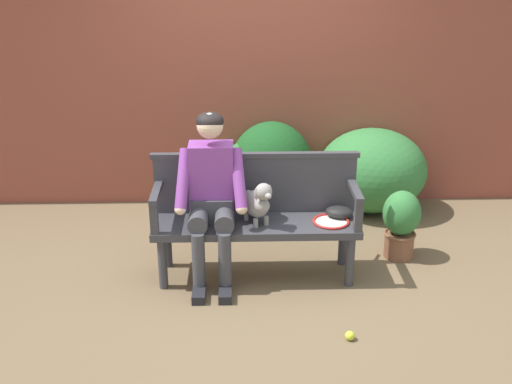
{
  "coord_description": "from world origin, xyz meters",
  "views": [
    {
      "loc": [
        -0.13,
        -4.51,
        2.53
      ],
      "look_at": [
        0.0,
        0.0,
        0.73
      ],
      "focal_mm": 44.21,
      "sensor_mm": 36.0,
      "label": 1
    }
  ],
  "objects": [
    {
      "name": "potted_plant",
      "position": [
        1.23,
        0.29,
        0.33
      ],
      "size": [
        0.32,
        0.32,
        0.6
      ],
      "color": "brown",
      "rests_on": "ground"
    },
    {
      "name": "bench_armrest_left_end",
      "position": [
        -0.77,
        -0.09,
        0.68
      ],
      "size": [
        0.06,
        0.48,
        0.28
      ],
      "color": "#38383D",
      "rests_on": "garden_bench"
    },
    {
      "name": "bench_backrest",
      "position": [
        0.0,
        0.21,
        0.73
      ],
      "size": [
        1.66,
        0.06,
        0.5
      ],
      "color": "#38383D",
      "rests_on": "garden_bench"
    },
    {
      "name": "garden_bench",
      "position": [
        0.0,
        0.0,
        0.41
      ],
      "size": [
        1.62,
        0.48,
        0.48
      ],
      "color": "#38383D",
      "rests_on": "ground"
    },
    {
      "name": "ground_plane",
      "position": [
        0.0,
        0.0,
        0.0
      ],
      "size": [
        40.0,
        40.0,
        0.0
      ],
      "primitive_type": "plane",
      "color": "brown"
    },
    {
      "name": "dog_on_bench",
      "position": [
        0.01,
        -0.04,
        0.66
      ],
      "size": [
        0.27,
        0.36,
        0.36
      ],
      "color": "gray",
      "rests_on": "garden_bench"
    },
    {
      "name": "hedge_bush_far_right",
      "position": [
        0.19,
        1.39,
        0.45
      ],
      "size": [
        0.82,
        0.8,
        0.9
      ],
      "primitive_type": "ellipsoid",
      "color": "#194C1E",
      "rests_on": "ground"
    },
    {
      "name": "tennis_racket",
      "position": [
        0.6,
        -0.01,
        0.49
      ],
      "size": [
        0.4,
        0.57,
        0.03
      ],
      "color": "red",
      "rests_on": "garden_bench"
    },
    {
      "name": "baseball_glove",
      "position": [
        0.67,
        0.06,
        0.52
      ],
      "size": [
        0.26,
        0.22,
        0.09
      ],
      "primitive_type": "ellipsoid",
      "rotation": [
        0.0,
        0.0,
        -0.27
      ],
      "color": "black",
      "rests_on": "garden_bench"
    },
    {
      "name": "hedge_bush_mid_left",
      "position": [
        0.15,
        1.34,
        0.38
      ],
      "size": [
        1.03,
        0.63,
        0.77
      ],
      "primitive_type": "ellipsoid",
      "color": "#286B2D",
      "rests_on": "ground"
    },
    {
      "name": "hedge_bush_far_left",
      "position": [
        1.19,
        1.33,
        0.41
      ],
      "size": [
        1.07,
        0.99,
        0.83
      ],
      "primitive_type": "ellipsoid",
      "color": "#337538",
      "rests_on": "ground"
    },
    {
      "name": "brick_garden_fence",
      "position": [
        0.0,
        1.73,
        1.04
      ],
      "size": [
        8.0,
        0.3,
        2.08
      ],
      "primitive_type": "cube",
      "color": "brown",
      "rests_on": "ground"
    },
    {
      "name": "bench_armrest_right_end",
      "position": [
        0.77,
        -0.09,
        0.68
      ],
      "size": [
        0.06,
        0.48,
        0.28
      ],
      "color": "#38383D",
      "rests_on": "garden_bench"
    },
    {
      "name": "tennis_ball",
      "position": [
        0.61,
        -0.92,
        0.03
      ],
      "size": [
        0.07,
        0.07,
        0.07
      ],
      "primitive_type": "sphere",
      "color": "#CCDB33",
      "rests_on": "ground"
    },
    {
      "name": "person_seated",
      "position": [
        -0.34,
        -0.01,
        0.75
      ],
      "size": [
        0.56,
        0.64,
        1.35
      ],
      "color": "black",
      "rests_on": "ground"
    }
  ]
}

